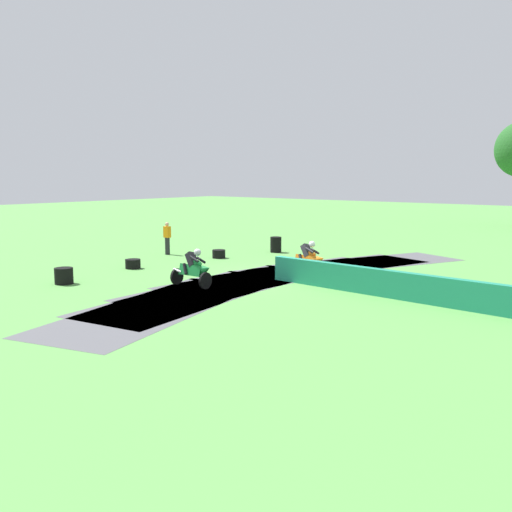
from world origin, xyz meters
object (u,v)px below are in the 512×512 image
(tire_stack_far, at_px, (64,276))
(track_marshal, at_px, (167,238))
(motorcycle_chase_green, at_px, (194,269))
(tire_stack_mid_a, at_px, (219,254))
(tire_stack_mid_b, at_px, (133,264))
(tire_stack_near, at_px, (276,245))
(motorcycle_lead_orange, at_px, (309,259))

(tire_stack_far, bearing_deg, track_marshal, 110.53)
(motorcycle_chase_green, distance_m, track_marshal, 8.57)
(motorcycle_chase_green, relative_size, tire_stack_mid_a, 2.69)
(tire_stack_mid_b, xyz_separation_m, track_marshal, (-2.08, 3.85, 0.62))
(tire_stack_mid_b, bearing_deg, tire_stack_near, 78.35)
(tire_stack_mid_b, xyz_separation_m, tire_stack_far, (0.80, -3.83, 0.10))
(motorcycle_lead_orange, xyz_separation_m, tire_stack_mid_a, (-5.98, 1.19, -0.45))
(tire_stack_mid_a, distance_m, track_marshal, 2.99)
(motorcycle_chase_green, relative_size, tire_stack_mid_b, 2.60)
(motorcycle_lead_orange, xyz_separation_m, tire_stack_mid_b, (-6.73, -3.40, -0.45))
(motorcycle_chase_green, relative_size, tire_stack_near, 2.10)
(tire_stack_far, bearing_deg, motorcycle_lead_orange, 50.66)
(motorcycle_lead_orange, bearing_deg, tire_stack_far, -129.34)
(tire_stack_far, xyz_separation_m, track_marshal, (-2.88, 7.68, 0.52))
(motorcycle_lead_orange, relative_size, tire_stack_mid_b, 2.63)
(tire_stack_mid_b, height_order, track_marshal, track_marshal)
(tire_stack_near, bearing_deg, tire_stack_far, -94.07)
(tire_stack_near, bearing_deg, tire_stack_mid_a, -104.74)
(tire_stack_near, xyz_separation_m, tire_stack_far, (-0.84, -11.79, -0.10))
(motorcycle_chase_green, xyz_separation_m, tire_stack_mid_b, (-4.87, 1.17, -0.45))
(motorcycle_lead_orange, relative_size, tire_stack_near, 2.13)
(tire_stack_mid_a, xyz_separation_m, track_marshal, (-2.83, -0.73, 0.62))
(motorcycle_lead_orange, xyz_separation_m, tire_stack_near, (-5.09, 4.56, -0.25))
(motorcycle_chase_green, relative_size, track_marshal, 1.03)
(tire_stack_far, relative_size, track_marshal, 0.41)
(tire_stack_far, height_order, track_marshal, track_marshal)
(motorcycle_lead_orange, relative_size, tire_stack_far, 2.54)
(tire_stack_near, height_order, tire_stack_mid_b, tire_stack_near)
(tire_stack_mid_a, bearing_deg, track_marshal, -165.47)
(tire_stack_mid_a, distance_m, tire_stack_far, 8.42)
(tire_stack_mid_a, height_order, tire_stack_mid_b, same)
(tire_stack_mid_a, bearing_deg, tire_stack_far, -89.67)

